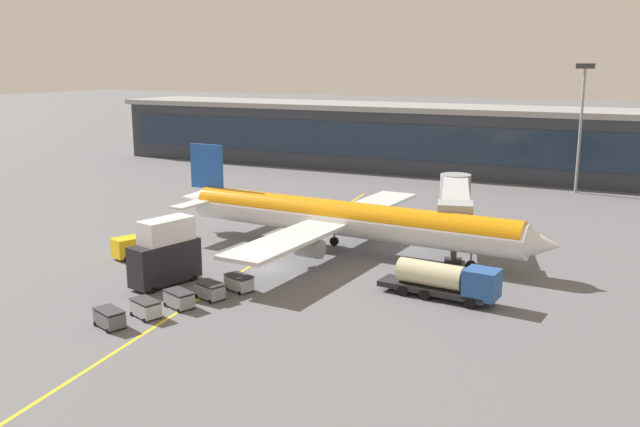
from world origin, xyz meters
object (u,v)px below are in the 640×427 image
Objects in this scene: catering_lift at (165,253)px; fuel_tanker at (446,280)px; baggage_cart_3 at (210,290)px; main_airliner at (344,218)px; baggage_cart_1 at (146,308)px; baggage_cart_2 at (179,299)px; crew_van at (137,245)px; baggage_cart_0 at (109,318)px; baggage_cart_4 at (239,282)px.

fuel_tanker is at bearing 16.57° from catering_lift.
fuel_tanker is 20.84m from baggage_cart_3.
main_airliner is 20.64m from catering_lift.
baggage_cart_2 is (1.09, 3.01, 0.00)m from baggage_cart_1.
catering_lift is 2.39× the size of baggage_cart_3.
main_airliner is 22.46m from crew_van.
main_airliner is 26.45m from baggage_cart_1.
baggage_cart_0 is at bearing -109.96° from baggage_cart_2.
baggage_cart_0 is (-7.53, -28.49, -2.95)m from main_airliner.
baggage_cart_1 is 1.00× the size of baggage_cart_2.
crew_van is at bearing 144.66° from catering_lift.
baggage_cart_3 is 3.20m from baggage_cart_4.
fuel_tanker is at bearing 18.63° from baggage_cart_4.
baggage_cart_0 is (-22.06, -17.99, -0.96)m from fuel_tanker.
main_airliner is 23.29m from baggage_cart_2.
main_airliner is at bearing 77.67° from baggage_cart_3.
baggage_cart_0 is at bearing -109.96° from baggage_cart_3.
baggage_cart_1 is at bearing 70.04° from baggage_cart_0.
fuel_tanker reaches higher than crew_van.
catering_lift reaches higher than fuel_tanker.
main_airliner is at bearing 31.52° from crew_van.
fuel_tanker is 3.65× the size of baggage_cart_4.
catering_lift is (-10.29, -17.88, -0.67)m from main_airliner.
fuel_tanker reaches higher than baggage_cart_4.
catering_lift is at bearing -119.91° from main_airliner.
baggage_cart_2 is at bearing -38.27° from crew_van.
baggage_cart_1 is (3.85, -7.60, -2.28)m from catering_lift.
baggage_cart_0 is 1.00× the size of baggage_cart_2.
baggage_cart_1 is at bearing -109.96° from baggage_cart_4.
baggage_cart_2 and baggage_cart_4 have the same top height.
baggage_cart_3 is at bearing 70.04° from baggage_cart_0.
fuel_tanker reaches higher than baggage_cart_2.
baggage_cart_0 is 6.40m from baggage_cart_2.
baggage_cart_0 and baggage_cart_3 have the same top height.
catering_lift is 7.61m from baggage_cart_4.
baggage_cart_0 is at bearing -109.96° from baggage_cart_1.
baggage_cart_2 is (-19.88, -11.98, -0.96)m from fuel_tanker.
baggage_cart_4 is at bearing -100.88° from main_airliner.
main_airliner is 6.40× the size of catering_lift.
crew_van is at bearing 132.37° from baggage_cart_1.
catering_lift is at bearing 116.83° from baggage_cart_1.
baggage_cart_2 is 1.00× the size of baggage_cart_3.
catering_lift reaches higher than baggage_cart_3.
baggage_cart_4 is (2.18, 6.02, 0.00)m from baggage_cart_2.
baggage_cart_0 is 9.60m from baggage_cart_3.
main_airliner reaches higher than crew_van.
crew_van is 0.75× the size of catering_lift.
baggage_cart_1 is (12.60, -13.81, -0.53)m from crew_van.
crew_van reaches higher than baggage_cart_0.
crew_van is 16.59m from baggage_cart_4.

